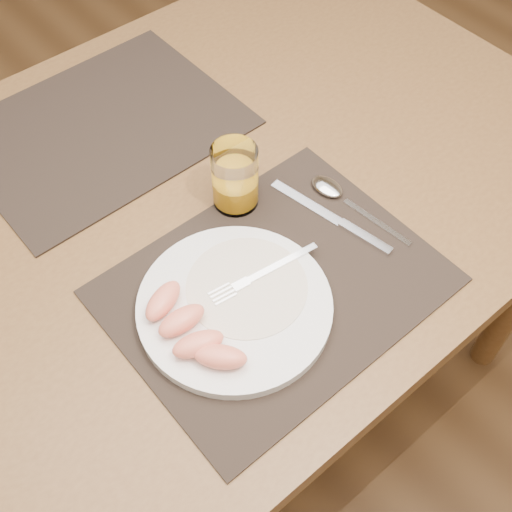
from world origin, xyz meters
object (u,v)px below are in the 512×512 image
object	(u,v)px
placemat_far	(102,127)
placemat_near	(274,286)
table	(186,231)
fork	(256,277)
juice_glass	(235,180)
plate	(235,306)
knife	(340,222)
spoon	(334,192)

from	to	relation	value
placemat_far	placemat_near	bearing A→B (deg)	-88.16
table	fork	size ratio (longest dim) A/B	7.99
fork	juice_glass	size ratio (longest dim) A/B	1.63
plate	knife	distance (m)	0.22
table	plate	distance (m)	0.24
plate	juice_glass	bearing A→B (deg)	50.75
placemat_near	spoon	world-z (taller)	spoon
placemat_near	knife	world-z (taller)	knife
table	placemat_near	xyz separation A→B (m)	(0.00, -0.22, 0.09)
table	knife	distance (m)	0.27
juice_glass	spoon	bearing A→B (deg)	-35.08
placemat_near	fork	size ratio (longest dim) A/B	2.57
spoon	juice_glass	xyz separation A→B (m)	(-0.13, 0.09, 0.04)
plate	juice_glass	xyz separation A→B (m)	(0.13, 0.15, 0.04)
plate	fork	bearing A→B (deg)	15.47
placemat_far	juice_glass	xyz separation A→B (m)	(0.07, -0.28, 0.05)
placemat_far	juice_glass	world-z (taller)	juice_glass
table	placemat_near	bearing A→B (deg)	-89.07
spoon	placemat_far	bearing A→B (deg)	118.31
fork	juice_glass	world-z (taller)	juice_glass
spoon	placemat_near	bearing A→B (deg)	-159.35
table	juice_glass	world-z (taller)	juice_glass
placemat_near	knife	bearing A→B (deg)	7.85
fork	juice_glass	bearing A→B (deg)	61.29
plate	spoon	distance (m)	0.26
placemat_near	juice_glass	world-z (taller)	juice_glass
spoon	fork	bearing A→B (deg)	-165.85
placemat_far	table	bearing A→B (deg)	-87.25
placemat_near	knife	xyz separation A→B (m)	(0.15, 0.02, 0.00)
fork	spoon	distance (m)	0.21
fork	knife	world-z (taller)	fork
plate	fork	xyz separation A→B (m)	(0.05, 0.01, 0.01)
knife	spoon	xyz separation A→B (m)	(0.03, 0.05, 0.00)
spoon	table	bearing A→B (deg)	141.51
knife	placemat_far	bearing A→B (deg)	111.48
placemat_far	plate	world-z (taller)	plate
placemat_far	knife	size ratio (longest dim) A/B	2.05
plate	knife	size ratio (longest dim) A/B	1.23
plate	knife	world-z (taller)	plate
knife	juice_glass	size ratio (longest dim) A/B	2.04
placemat_near	plate	bearing A→B (deg)	176.13
table	spoon	distance (m)	0.26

